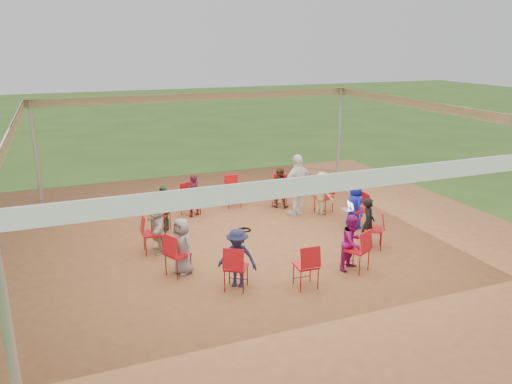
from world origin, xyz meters
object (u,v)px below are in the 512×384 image
object	(u,v)px
chair_3	(233,192)
person_seated_6	(182,246)
chair_1	(324,197)
chair_2	(280,191)
chair_4	(191,199)
person_seated_9	(368,223)
chair_11	(373,229)
cable_coil	(245,230)
person_seated_3	(193,195)
person_seated_1	(322,193)
chair_0	(358,210)
laptop	(349,207)
person_seated_5	(158,227)
person_seated_8	(352,242)
standing_person	(298,185)
chair_8	(236,267)
chair_9	(306,266)
person_seated_0	(355,205)
chair_7	(178,254)
person_seated_2	(279,187)
chair_10	(357,250)
person_seated_4	(165,209)
chair_5	(160,214)
person_seated_7	(237,258)
chair_6	(153,234)

from	to	relation	value
chair_3	person_seated_6	size ratio (longest dim) A/B	0.76
chair_1	chair_2	size ratio (longest dim) A/B	1.00
chair_4	person_seated_9	distance (m)	4.89
chair_11	cable_coil	world-z (taller)	chair_11
person_seated_3	chair_4	bearing A→B (deg)	-90.00
person_seated_1	chair_0	bearing A→B (deg)	170.06
person_seated_6	laptop	world-z (taller)	person_seated_6
chair_11	person_seated_5	xyz separation A→B (m)	(-4.63, 1.56, 0.14)
chair_0	person_seated_8	size ratio (longest dim) A/B	0.76
person_seated_3	chair_11	bearing A→B (deg)	105.36
chair_1	laptop	xyz separation A→B (m)	(-0.01, -1.30, 0.11)
chair_3	standing_person	world-z (taller)	standing_person
cable_coil	chair_8	bearing A→B (deg)	-113.29
chair_9	chair_4	bearing A→B (deg)	105.00
chair_2	person_seated_0	bearing A→B (deg)	147.65
chair_0	person_seated_5	xyz separation A→B (m)	(-5.05, 0.29, 0.14)
chair_8	standing_person	distance (m)	4.55
standing_person	laptop	xyz separation A→B (m)	(0.75, -1.39, -0.29)
chair_9	standing_person	distance (m)	4.22
chair_7	person_seated_2	xyz separation A→B (m)	(3.67, 3.23, 0.14)
chair_1	person_seated_3	distance (m)	3.58
chair_10	person_seated_5	size ratio (longest dim) A/B	0.76
person_seated_6	chair_2	bearing A→B (deg)	105.36
person_seated_4	person_seated_8	bearing A→B (deg)	75.00
chair_5	chair_2	bearing A→B (deg)	135.00
person_seated_0	standing_person	world-z (taller)	standing_person
person_seated_4	cable_coil	distance (m)	2.07
chair_2	person_seated_5	distance (m)	4.38
chair_5	person_seated_2	xyz separation A→B (m)	(3.52, 0.65, 0.14)
chair_4	person_seated_1	distance (m)	3.58
chair_11	person_seated_7	distance (m)	3.58
person_seated_6	standing_person	distance (m)	4.45
chair_2	chair_9	distance (m)	5.00
person_seated_8	chair_6	bearing A→B (deg)	120.78
chair_5	chair_7	distance (m)	2.59
chair_7	chair_11	world-z (taller)	same
person_seated_5	laptop	distance (m)	4.77
person_seated_0	person_seated_7	distance (m)	4.28
chair_6	person_seated_5	world-z (taller)	person_seated_5
cable_coil	chair_7	bearing A→B (deg)	-139.10
chair_3	person_seated_6	distance (m)	4.38
chair_3	chair_6	world-z (taller)	same
chair_2	chair_11	size ratio (longest dim) A/B	1.00
chair_9	chair_1	bearing A→B (deg)	60.00
chair_3	chair_4	bearing A→B (deg)	15.00
chair_10	person_seated_6	distance (m)	3.58
chair_1	chair_11	world-z (taller)	same
chair_4	chair_9	bearing A→B (deg)	75.00
person_seated_2	chair_1	bearing A→B (deg)	170.06
cable_coil	person_seated_3	bearing A→B (deg)	120.50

